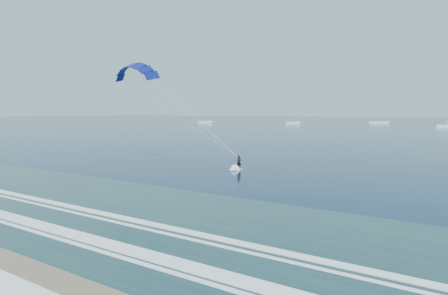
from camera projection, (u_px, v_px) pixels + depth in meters
kitesurfer_rig at (182, 109)px, 49.48m from camera, size 18.79×6.35×14.29m
sailboat_0 at (205, 122)px, 225.89m from camera, size 8.34×2.40×11.39m
sailboat_1 at (293, 123)px, 211.78m from camera, size 7.25×2.40×10.16m
sailboat_2 at (379, 122)px, 218.41m from camera, size 9.83×2.40×13.10m
sailboat_3 at (446, 126)px, 165.17m from camera, size 6.91×2.40×9.83m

